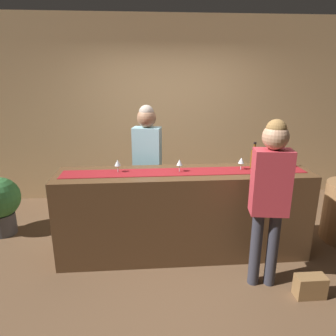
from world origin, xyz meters
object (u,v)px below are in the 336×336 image
at_px(customer_sipping, 270,189).
at_px(handbag, 310,286).
at_px(wine_glass_far_end, 241,161).
at_px(potted_plant_tall, 0,202).
at_px(wine_glass_mid_counter, 180,163).
at_px(wine_bottle_green, 280,159).
at_px(wine_glass_near_customer, 118,163).
at_px(bartender, 147,156).
at_px(wine_bottle_amber, 254,159).

bearing_deg(customer_sipping, handbag, -21.91).
height_order(wine_glass_far_end, handbag, wine_glass_far_end).
distance_m(customer_sipping, handbag, 1.01).
bearing_deg(wine_glass_far_end, potted_plant_tall, 168.13).
height_order(wine_glass_mid_counter, wine_glass_far_end, same).
bearing_deg(wine_bottle_green, wine_glass_near_customer, -179.30).
bearing_deg(handbag, customer_sipping, 149.33).
relative_size(bartender, customer_sipping, 1.01).
bearing_deg(wine_glass_far_end, bartender, 151.63).
bearing_deg(bartender, wine_bottle_green, 173.71).
xyz_separation_m(bartender, handbag, (1.50, -1.43, -0.92)).
bearing_deg(wine_bottle_amber, potted_plant_tall, 169.63).
distance_m(bartender, potted_plant_tall, 2.00).
xyz_separation_m(wine_bottle_amber, wine_glass_mid_counter, (-0.85, -0.07, -0.01)).
height_order(customer_sipping, handbag, customer_sipping).
bearing_deg(wine_glass_far_end, customer_sipping, -83.13).
bearing_deg(wine_glass_mid_counter, wine_bottle_amber, 4.80).
relative_size(bartender, potted_plant_tall, 2.17).
bearing_deg(wine_glass_mid_counter, wine_bottle_green, 2.76).
xyz_separation_m(wine_glass_near_customer, potted_plant_tall, (-1.58, 0.61, -0.66)).
distance_m(wine_bottle_amber, wine_glass_far_end, 0.17).
bearing_deg(wine_glass_near_customer, wine_glass_far_end, -0.54).
relative_size(customer_sipping, potted_plant_tall, 2.15).
height_order(wine_bottle_amber, bartender, bartender).
bearing_deg(handbag, potted_plant_tall, 156.35).
bearing_deg(wine_bottle_green, handbag, -89.30).
height_order(wine_bottle_amber, handbag, wine_bottle_amber).
bearing_deg(wine_glass_mid_counter, wine_glass_far_end, 1.67).
bearing_deg(handbag, wine_glass_near_customer, 154.07).
distance_m(wine_glass_mid_counter, handbag, 1.75).
distance_m(wine_bottle_green, handbag, 1.35).
relative_size(wine_glass_mid_counter, wine_glass_far_end, 1.00).
xyz_separation_m(bartender, potted_plant_tall, (-1.91, 0.06, -0.58)).
relative_size(wine_glass_mid_counter, bartender, 0.09).
xyz_separation_m(wine_bottle_amber, wine_glass_near_customer, (-1.52, -0.04, -0.01)).
distance_m(wine_bottle_amber, wine_glass_mid_counter, 0.85).
relative_size(wine_bottle_amber, customer_sipping, 0.18).
relative_size(wine_bottle_green, potted_plant_tall, 0.39).
distance_m(wine_bottle_amber, customer_sipping, 0.71).
bearing_deg(bartender, wine_glass_mid_counter, 133.73).
bearing_deg(wine_glass_near_customer, wine_glass_mid_counter, -2.81).
relative_size(wine_bottle_amber, potted_plant_tall, 0.39).
height_order(wine_bottle_green, wine_glass_near_customer, wine_bottle_green).
bearing_deg(wine_bottle_amber, handbag, -71.74).
bearing_deg(potted_plant_tall, wine_bottle_amber, -10.37).
relative_size(wine_glass_near_customer, wine_glass_far_end, 1.00).
height_order(wine_bottle_green, handbag, wine_bottle_green).
bearing_deg(wine_bottle_amber, wine_glass_near_customer, -178.55).
distance_m(bartender, handbag, 2.26).
distance_m(wine_glass_far_end, customer_sipping, 0.65).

